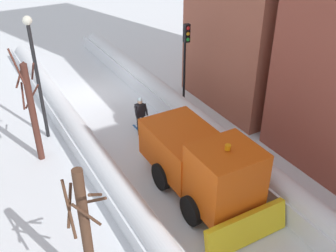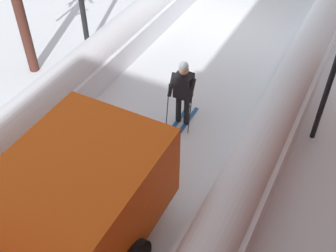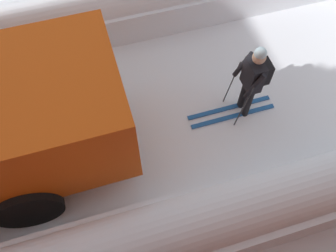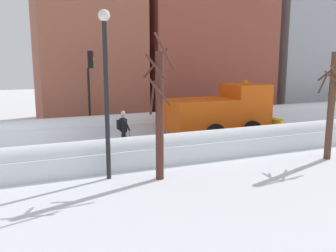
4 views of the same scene
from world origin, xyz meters
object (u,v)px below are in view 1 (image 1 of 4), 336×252
(traffic_light_pole, at_px, (186,51))
(street_lamp, at_px, (35,66))
(plow_truck, at_px, (202,164))
(skier, at_px, (140,113))
(bare_tree_mid, at_px, (86,234))
(bare_tree_near, at_px, (32,111))

(traffic_light_pole, relative_size, street_lamp, 0.80)
(plow_truck, distance_m, skier, 5.42)
(skier, relative_size, street_lamp, 0.31)
(traffic_light_pole, height_order, bare_tree_mid, traffic_light_pole)
(plow_truck, xyz_separation_m, bare_tree_mid, (5.13, 2.07, 0.89))
(traffic_light_pole, bearing_deg, skier, 16.06)
(traffic_light_pole, height_order, bare_tree_near, bare_tree_near)
(bare_tree_near, bearing_deg, traffic_light_pole, -174.27)
(street_lamp, bearing_deg, traffic_light_pole, 173.14)
(bare_tree_near, bearing_deg, street_lamp, -114.21)
(plow_truck, height_order, traffic_light_pole, traffic_light_pole)
(traffic_light_pole, bearing_deg, bare_tree_near, 5.73)
(traffic_light_pole, bearing_deg, plow_truck, 63.54)
(plow_truck, height_order, bare_tree_mid, bare_tree_mid)
(traffic_light_pole, relative_size, bare_tree_near, 0.92)
(plow_truck, bearing_deg, street_lamp, -60.58)
(street_lamp, distance_m, bare_tree_mid, 9.36)
(bare_tree_mid, bearing_deg, plow_truck, -157.99)
(skier, relative_size, bare_tree_mid, 0.40)
(skier, relative_size, bare_tree_near, 0.36)
(skier, height_order, traffic_light_pole, traffic_light_pole)
(street_lamp, distance_m, bare_tree_near, 2.20)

